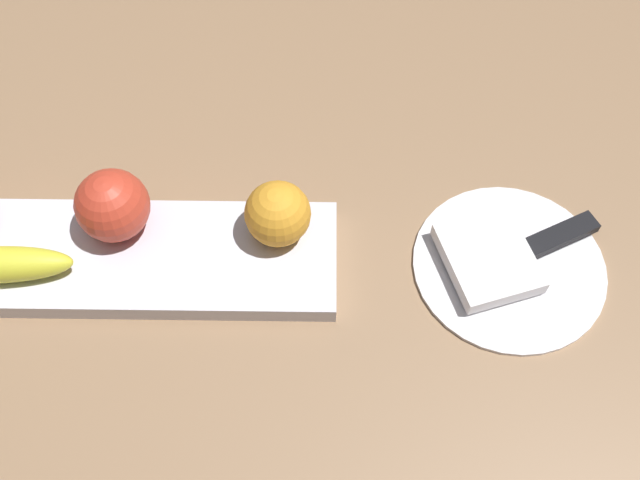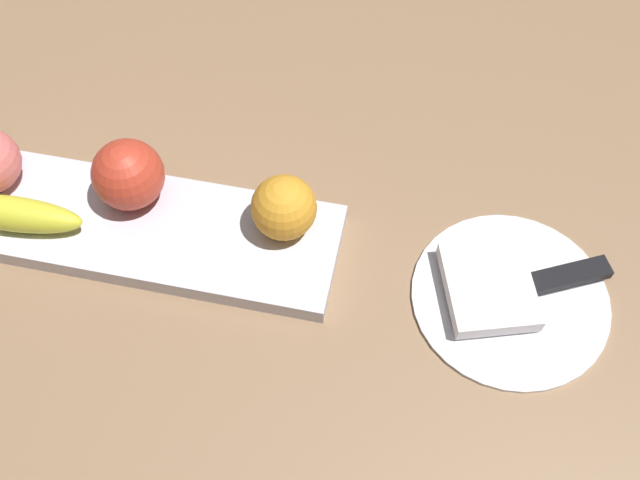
% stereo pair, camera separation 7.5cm
% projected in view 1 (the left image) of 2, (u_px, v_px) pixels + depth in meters
% --- Properties ---
extents(ground_plane, '(2.40, 2.40, 0.00)m').
position_uv_depth(ground_plane, '(168.00, 277.00, 0.79)').
color(ground_plane, '#906D4D').
extents(fruit_tray, '(0.46, 0.14, 0.02)m').
position_uv_depth(fruit_tray, '(130.00, 258.00, 0.79)').
color(fruit_tray, silver).
rests_on(fruit_tray, ground_plane).
extents(apple, '(0.08, 0.08, 0.08)m').
position_uv_depth(apple, '(112.00, 205.00, 0.77)').
color(apple, red).
rests_on(apple, fruit_tray).
extents(orange_near_apple, '(0.07, 0.07, 0.07)m').
position_uv_depth(orange_near_apple, '(278.00, 214.00, 0.76)').
color(orange_near_apple, orange).
rests_on(orange_near_apple, fruit_tray).
extents(dinner_plate, '(0.21, 0.21, 0.01)m').
position_uv_depth(dinner_plate, '(509.00, 265.00, 0.79)').
color(dinner_plate, white).
rests_on(dinner_plate, ground_plane).
extents(folded_napkin, '(0.12, 0.13, 0.02)m').
position_uv_depth(folded_napkin, '(488.00, 258.00, 0.78)').
color(folded_napkin, white).
rests_on(folded_napkin, dinner_plate).
extents(knife, '(0.17, 0.10, 0.01)m').
position_uv_depth(knife, '(549.00, 241.00, 0.80)').
color(knife, silver).
rests_on(knife, dinner_plate).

